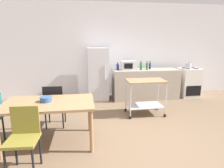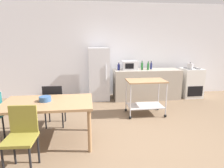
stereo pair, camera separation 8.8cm
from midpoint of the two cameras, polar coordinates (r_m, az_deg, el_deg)
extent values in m
plane|color=brown|center=(3.68, 7.67, -16.27)|extent=(12.00, 12.00, 0.00)
cube|color=white|center=(6.36, 0.03, 9.76)|extent=(8.40, 0.12, 2.90)
cube|color=#A89E8E|center=(6.11, 9.24, 0.02)|extent=(2.00, 0.64, 0.90)
cube|color=#A37A51|center=(3.50, -18.61, -5.35)|extent=(1.50, 0.90, 0.04)
cylinder|color=#A37A51|center=(3.21, -6.82, -13.57)|extent=(0.06, 0.06, 0.71)
cylinder|color=#A37A51|center=(4.15, -26.82, -8.73)|extent=(0.06, 0.06, 0.71)
cylinder|color=#A37A51|center=(3.93, -7.17, -8.56)|extent=(0.06, 0.06, 0.71)
cube|color=olive|center=(2.97, -25.44, -14.66)|extent=(0.42, 0.42, 0.04)
cube|color=olive|center=(3.03, -24.68, -9.43)|extent=(0.38, 0.05, 0.40)
cylinder|color=black|center=(3.01, -29.36, -20.01)|extent=(0.03, 0.03, 0.45)
cylinder|color=black|center=(2.89, -22.79, -20.71)|extent=(0.03, 0.03, 0.45)
cylinder|color=black|center=(3.28, -26.88, -16.96)|extent=(0.03, 0.03, 0.45)
cylinder|color=black|center=(3.17, -20.90, -17.42)|extent=(0.03, 0.03, 0.45)
cylinder|color=black|center=(4.10, -29.51, -11.24)|extent=(0.03, 0.03, 0.45)
cube|color=black|center=(4.27, -16.78, -5.64)|extent=(0.41, 0.41, 0.04)
cube|color=black|center=(4.04, -17.42, -3.47)|extent=(0.38, 0.04, 0.40)
cylinder|color=black|center=(4.48, -14.04, -7.92)|extent=(0.03, 0.03, 0.45)
cylinder|color=black|center=(4.54, -18.33, -7.92)|extent=(0.03, 0.03, 0.45)
cylinder|color=black|center=(4.17, -14.65, -9.55)|extent=(0.03, 0.03, 0.45)
cylinder|color=black|center=(4.23, -19.27, -9.52)|extent=(0.03, 0.03, 0.45)
cube|color=white|center=(6.71, 21.08, 0.45)|extent=(0.60, 0.60, 0.90)
cube|color=black|center=(6.50, 22.24, -1.86)|extent=(0.48, 0.01, 0.32)
cylinder|color=#47474C|center=(6.47, 20.91, 4.18)|extent=(0.16, 0.16, 0.02)
cylinder|color=#47474C|center=(6.60, 22.88, 4.17)|extent=(0.16, 0.16, 0.02)
cylinder|color=#47474C|center=(6.68, 19.91, 4.49)|extent=(0.16, 0.16, 0.02)
cylinder|color=#47474C|center=(6.80, 21.85, 4.48)|extent=(0.16, 0.16, 0.02)
cube|color=silver|center=(5.88, -4.57, 2.87)|extent=(0.60, 0.60, 1.55)
cylinder|color=silver|center=(5.57, -2.51, 3.16)|extent=(0.02, 0.02, 0.50)
cube|color=#A37A51|center=(4.69, 9.23, 0.98)|extent=(0.90, 0.56, 0.03)
cube|color=silver|center=(4.85, 8.97, -6.16)|extent=(0.83, 0.52, 0.02)
cylinder|color=silver|center=(4.44, 4.83, -4.69)|extent=(0.02, 0.02, 0.76)
sphere|color=black|center=(4.58, 4.74, -9.65)|extent=(0.07, 0.07, 0.07)
cylinder|color=silver|center=(4.70, 14.88, -4.11)|extent=(0.02, 0.02, 0.76)
sphere|color=black|center=(4.83, 14.60, -8.82)|extent=(0.07, 0.07, 0.07)
cylinder|color=silver|center=(4.91, 3.51, -2.98)|extent=(0.02, 0.02, 0.76)
sphere|color=black|center=(5.04, 3.45, -7.53)|extent=(0.07, 0.07, 0.07)
cylinder|color=silver|center=(5.14, 12.72, -2.54)|extent=(0.02, 0.02, 0.76)
sphere|color=black|center=(5.27, 12.50, -6.90)|extent=(0.07, 0.07, 0.07)
cylinder|color=navy|center=(5.80, 1.23, 4.88)|extent=(0.08, 0.08, 0.17)
cylinder|color=navy|center=(5.78, 1.23, 5.93)|extent=(0.03, 0.03, 0.04)
cylinder|color=black|center=(5.78, 1.23, 6.18)|extent=(0.04, 0.04, 0.01)
cube|color=silver|center=(5.94, 4.38, 5.46)|extent=(0.46, 0.34, 0.26)
cube|color=black|center=(5.77, 4.37, 5.24)|extent=(0.25, 0.01, 0.16)
cylinder|color=#1E6628|center=(5.96, 7.96, 5.14)|extent=(0.06, 0.06, 0.21)
cylinder|color=#1E6628|center=(5.95, 8.00, 6.37)|extent=(0.03, 0.03, 0.05)
cylinder|color=black|center=(5.95, 8.01, 6.66)|extent=(0.03, 0.03, 0.01)
cylinder|color=#1E6628|center=(5.95, 9.69, 5.01)|extent=(0.06, 0.06, 0.20)
cylinder|color=#1E6628|center=(5.93, 9.73, 6.19)|extent=(0.03, 0.03, 0.05)
cylinder|color=black|center=(5.93, 9.74, 6.48)|extent=(0.03, 0.03, 0.01)
cylinder|color=navy|center=(6.12, 10.53, 5.15)|extent=(0.06, 0.06, 0.19)
cylinder|color=navy|center=(6.10, 10.58, 6.24)|extent=(0.03, 0.03, 0.05)
cylinder|color=black|center=(6.10, 10.59, 6.52)|extent=(0.03, 0.03, 0.01)
cylinder|color=#33598C|center=(3.52, -19.30, -4.20)|extent=(0.20, 0.20, 0.08)
cylinder|color=silver|center=(6.48, 20.96, 4.99)|extent=(0.17, 0.17, 0.16)
sphere|color=black|center=(6.47, 21.03, 5.82)|extent=(0.03, 0.03, 0.03)
cylinder|color=silver|center=(6.53, 21.86, 5.19)|extent=(0.08, 0.02, 0.07)
camera|label=1|loc=(0.04, -90.57, -0.13)|focal=31.48mm
camera|label=2|loc=(0.04, 89.43, 0.13)|focal=31.48mm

